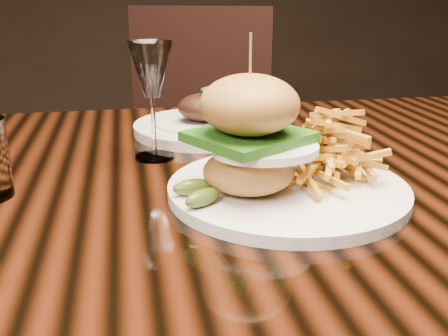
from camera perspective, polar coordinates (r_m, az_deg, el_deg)
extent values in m
cube|color=black|center=(0.78, 2.22, -1.64)|extent=(1.60, 0.90, 0.04)
cylinder|color=silver|center=(0.68, 6.92, -2.30)|extent=(0.31, 0.31, 0.01)
ellipsoid|color=olive|center=(0.65, 2.69, -0.34)|extent=(0.11, 0.11, 0.05)
ellipsoid|color=silver|center=(0.63, 4.59, 1.99)|extent=(0.13, 0.10, 0.01)
ellipsoid|color=orange|center=(0.63, 6.92, 2.48)|extent=(0.02, 0.02, 0.01)
cube|color=#31711C|center=(0.63, 2.75, 3.21)|extent=(0.17, 0.17, 0.01)
ellipsoid|color=brown|center=(0.62, 2.81, 6.92)|extent=(0.12, 0.12, 0.07)
cylinder|color=#976A46|center=(0.62, 2.86, 10.19)|extent=(0.00, 0.00, 0.09)
ellipsoid|color=#2C3F11|center=(0.60, -2.37, -3.24)|extent=(0.05, 0.04, 0.02)
ellipsoid|color=#2C3F11|center=(0.64, -3.44, -2.08)|extent=(0.05, 0.03, 0.02)
cube|color=silver|center=(0.73, 7.47, 0.18)|extent=(0.11, 0.11, 0.04)
cylinder|color=white|center=(0.83, -7.50, 1.24)|extent=(0.06, 0.06, 0.00)
cylinder|color=white|center=(0.82, -7.65, 4.47)|extent=(0.01, 0.01, 0.09)
cone|color=white|center=(0.80, -7.92, 10.56)|extent=(0.07, 0.07, 0.08)
cylinder|color=silver|center=(0.97, -1.99, 4.42)|extent=(0.26, 0.26, 0.02)
cylinder|color=silver|center=(0.97, -1.99, 4.53)|extent=(0.19, 0.19, 0.02)
ellipsoid|color=black|center=(0.96, -2.02, 6.64)|extent=(0.10, 0.09, 0.05)
ellipsoid|color=#31711C|center=(0.95, -1.38, 8.46)|extent=(0.04, 0.03, 0.01)
cube|color=black|center=(1.62, -3.63, -1.05)|extent=(0.58, 0.58, 0.06)
cube|color=black|center=(1.75, -2.44, 9.01)|extent=(0.45, 0.19, 0.50)
cylinder|color=black|center=(1.59, -11.66, -10.68)|extent=(0.04, 0.04, 0.45)
cylinder|color=black|center=(1.52, 2.30, -11.87)|extent=(0.04, 0.04, 0.45)
cylinder|color=black|center=(1.92, -7.97, -5.17)|extent=(0.04, 0.04, 0.45)
cylinder|color=black|center=(1.85, 3.47, -5.87)|extent=(0.04, 0.04, 0.45)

